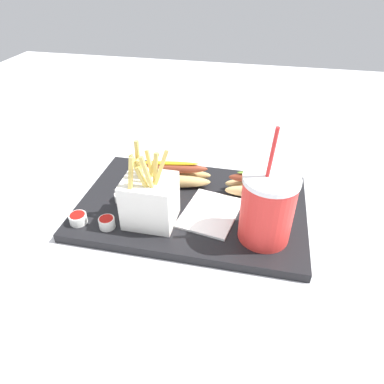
# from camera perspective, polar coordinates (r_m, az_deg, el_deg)

# --- Properties ---
(ground_plane) EXTENTS (2.40, 2.40, 0.02)m
(ground_plane) POSITION_cam_1_polar(r_m,az_deg,el_deg) (0.78, -0.00, -3.60)
(ground_plane) COLOR silver
(food_tray) EXTENTS (0.49, 0.32, 0.02)m
(food_tray) POSITION_cam_1_polar(r_m,az_deg,el_deg) (0.77, -0.00, -2.44)
(food_tray) COLOR black
(food_tray) RESTS_ON ground_plane
(soda_cup) EXTENTS (0.10, 0.10, 0.23)m
(soda_cup) POSITION_cam_1_polar(r_m,az_deg,el_deg) (0.65, 12.29, -2.60)
(soda_cup) COLOR red
(soda_cup) RESTS_ON food_tray
(fries_basket) EXTENTS (0.10, 0.09, 0.17)m
(fries_basket) POSITION_cam_1_polar(r_m,az_deg,el_deg) (0.69, -6.96, -1.25)
(fries_basket) COLOR white
(fries_basket) RESTS_ON food_tray
(hot_dog_1) EXTENTS (0.17, 0.07, 0.06)m
(hot_dog_1) POSITION_cam_1_polar(r_m,az_deg,el_deg) (0.79, 11.38, 1.00)
(hot_dog_1) COLOR #DBB775
(hot_dog_1) RESTS_ON food_tray
(hot_dog_2) EXTENTS (0.20, 0.09, 0.06)m
(hot_dog_2) POSITION_cam_1_polar(r_m,az_deg,el_deg) (0.81, -3.61, 2.78)
(hot_dog_2) COLOR tan
(hot_dog_2) RESTS_ON food_tray
(ketchup_cup_1) EXTENTS (0.03, 0.03, 0.02)m
(ketchup_cup_1) POSITION_cam_1_polar(r_m,az_deg,el_deg) (0.78, -11.39, -0.75)
(ketchup_cup_1) COLOR white
(ketchup_cup_1) RESTS_ON food_tray
(ketchup_cup_2) EXTENTS (0.03, 0.03, 0.02)m
(ketchup_cup_2) POSITION_cam_1_polar(r_m,az_deg,el_deg) (0.71, -13.87, -4.87)
(ketchup_cup_2) COLOR white
(ketchup_cup_2) RESTS_ON food_tray
(ketchup_cup_3) EXTENTS (0.04, 0.04, 0.02)m
(ketchup_cup_3) POSITION_cam_1_polar(r_m,az_deg,el_deg) (0.74, -18.28, -4.12)
(ketchup_cup_3) COLOR white
(ketchup_cup_3) RESTS_ON food_tray
(napkin_stack) EXTENTS (0.13, 0.16, 0.01)m
(napkin_stack) POSITION_cam_1_polar(r_m,az_deg,el_deg) (0.73, 3.07, -3.42)
(napkin_stack) COLOR white
(napkin_stack) RESTS_ON food_tray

